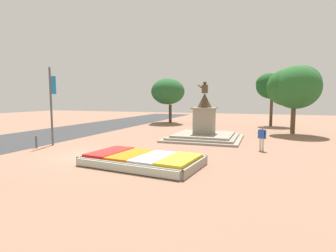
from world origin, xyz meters
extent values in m
plane|color=#8C6651|center=(0.00, 0.00, 0.00)|extent=(95.81, 95.81, 0.00)
cube|color=#38281C|center=(3.72, -0.98, 0.20)|extent=(5.91, 3.57, 0.39)
cube|color=gray|center=(3.55, -2.51, 0.22)|extent=(5.80, 0.74, 0.43)
cube|color=gray|center=(3.89, 0.54, 0.22)|extent=(5.80, 0.74, 0.43)
cube|color=gray|center=(0.88, -0.67, 0.22)|extent=(0.45, 3.16, 0.43)
cube|color=gray|center=(6.56, -1.30, 0.22)|extent=(0.45, 3.16, 0.43)
cube|color=red|center=(1.70, -0.76, 0.47)|extent=(1.65, 2.90, 0.16)
cube|color=orange|center=(3.05, -0.91, 0.45)|extent=(1.65, 2.90, 0.12)
cube|color=white|center=(4.39, -1.06, 0.45)|extent=(1.65, 2.90, 0.12)
cube|color=yellow|center=(5.74, -1.21, 0.47)|extent=(1.65, 2.90, 0.16)
cube|color=#B2BCAD|center=(3.54, -2.56, 0.21)|extent=(5.52, 0.81, 0.35)
cube|color=gray|center=(4.89, 8.41, 0.08)|extent=(5.95, 5.95, 0.16)
cube|color=gray|center=(4.89, 8.41, 0.24)|extent=(5.24, 5.24, 0.16)
cube|color=gray|center=(4.89, 8.41, 0.40)|extent=(4.54, 4.54, 0.16)
cube|color=gray|center=(4.89, 8.41, 1.49)|extent=(1.58, 1.58, 2.03)
cube|color=gray|center=(4.89, 8.41, 2.57)|extent=(1.87, 1.87, 0.12)
cone|color=#473823|center=(4.89, 8.41, 3.20)|extent=(1.19, 1.19, 1.15)
cylinder|color=#473823|center=(4.89, 8.41, 4.12)|extent=(0.51, 0.51, 0.67)
sphere|color=#473823|center=(4.89, 8.41, 4.60)|extent=(0.29, 0.29, 0.29)
cylinder|color=#473823|center=(4.64, 8.23, 4.25)|extent=(0.53, 0.42, 0.43)
cylinder|color=#4C5156|center=(-4.79, 1.95, 2.77)|extent=(0.14, 0.14, 5.53)
cube|color=#1972B2|center=(-4.78, 2.26, 4.30)|extent=(0.03, 0.47, 1.26)
cylinder|color=#4C5156|center=(-4.78, 2.26, 4.93)|extent=(0.04, 0.61, 0.03)
cylinder|color=beige|center=(9.46, 4.82, 0.40)|extent=(0.13, 0.13, 0.81)
cylinder|color=beige|center=(9.30, 4.91, 0.40)|extent=(0.13, 0.13, 0.81)
cube|color=#264CA5|center=(9.38, 4.86, 1.09)|extent=(0.44, 0.38, 0.57)
cylinder|color=#264CA5|center=(9.59, 4.74, 1.06)|extent=(0.09, 0.09, 0.54)
cylinder|color=#264CA5|center=(9.17, 4.98, 1.06)|extent=(0.09, 0.09, 0.54)
sphere|color=#8C664C|center=(9.38, 4.86, 1.51)|extent=(0.21, 0.21, 0.21)
cylinder|color=#4C5156|center=(-5.01, 0.71, 0.37)|extent=(0.13, 0.13, 0.75)
sphere|color=#4C5156|center=(-5.01, 0.71, 0.78)|extent=(0.14, 0.14, 0.14)
cylinder|color=#4C3823|center=(-2.61, 21.42, 1.27)|extent=(0.40, 0.40, 2.55)
ellipsoid|color=#235B27|center=(-2.71, 21.17, 4.42)|extent=(3.67, 3.24, 2.85)
ellipsoid|color=#25592C|center=(-2.67, 20.62, 4.32)|extent=(4.47, 4.67, 3.46)
ellipsoid|color=#25592A|center=(-3.53, 22.34, 3.98)|extent=(3.71, 3.85, 2.83)
cylinder|color=brown|center=(12.16, 14.81, 1.56)|extent=(0.43, 0.43, 3.12)
ellipsoid|color=#245B26|center=(11.43, 14.11, 4.39)|extent=(3.55, 3.43, 3.44)
ellipsoid|color=#26582B|center=(12.65, 14.19, 4.66)|extent=(3.41, 2.97, 3.40)
ellipsoid|color=#265F2A|center=(12.21, 13.99, 4.38)|extent=(4.27, 4.36, 3.93)
cylinder|color=#4C3823|center=(10.39, 21.37, 1.71)|extent=(0.34, 0.34, 3.41)
ellipsoid|color=#1A5021|center=(10.42, 21.67, 4.84)|extent=(3.78, 3.48, 3.06)
ellipsoid|color=#1C5021|center=(10.13, 21.66, 5.20)|extent=(3.26, 3.19, 2.48)
camera|label=1|loc=(9.31, -12.77, 3.32)|focal=28.00mm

